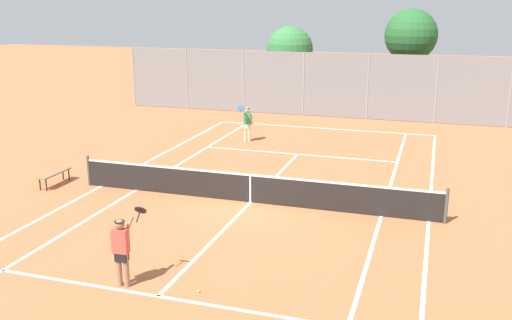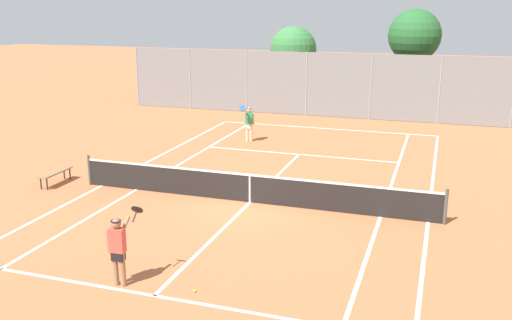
# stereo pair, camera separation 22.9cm
# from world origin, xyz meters

# --- Properties ---
(ground_plane) EXTENTS (120.00, 120.00, 0.00)m
(ground_plane) POSITION_xyz_m (0.00, 0.00, 0.00)
(ground_plane) COLOR #BC663D
(court_line_markings) EXTENTS (11.10, 23.90, 0.01)m
(court_line_markings) POSITION_xyz_m (0.00, 0.00, 0.00)
(court_line_markings) COLOR white
(court_line_markings) RESTS_ON ground
(tennis_net) EXTENTS (12.00, 0.10, 1.07)m
(tennis_net) POSITION_xyz_m (0.00, 0.00, 0.51)
(tennis_net) COLOR #474C47
(tennis_net) RESTS_ON ground
(player_near_side) EXTENTS (0.63, 0.76, 1.77)m
(player_near_side) POSITION_xyz_m (-0.96, -6.19, 0.93)
(player_near_side) COLOR #936B4C
(player_near_side) RESTS_ON ground
(player_far_left) EXTENTS (0.53, 0.84, 1.77)m
(player_far_left) POSITION_xyz_m (-2.79, 7.98, 0.93)
(player_far_left) COLOR beige
(player_far_left) RESTS_ON ground
(loose_tennis_ball_0) EXTENTS (0.07, 0.07, 0.07)m
(loose_tennis_ball_0) POSITION_xyz_m (0.77, -5.98, 0.03)
(loose_tennis_ball_0) COLOR #D1DB33
(loose_tennis_ball_0) RESTS_ON ground
(loose_tennis_ball_1) EXTENTS (0.07, 0.07, 0.07)m
(loose_tennis_ball_1) POSITION_xyz_m (3.12, 2.62, 0.03)
(loose_tennis_ball_1) COLOR #D1DB33
(loose_tennis_ball_1) RESTS_ON ground
(loose_tennis_ball_3) EXTENTS (0.07, 0.07, 0.07)m
(loose_tennis_ball_3) POSITION_xyz_m (2.09, 1.75, 0.03)
(loose_tennis_ball_3) COLOR #D1DB33
(loose_tennis_ball_3) RESTS_ON ground
(loose_tennis_ball_4) EXTENTS (0.07, 0.07, 0.07)m
(loose_tennis_ball_4) POSITION_xyz_m (-3.29, 2.83, 0.03)
(loose_tennis_ball_4) COLOR #D1DB33
(loose_tennis_ball_4) RESTS_ON ground
(courtside_bench) EXTENTS (0.36, 1.50, 0.47)m
(courtside_bench) POSITION_xyz_m (-7.12, -0.35, 0.41)
(courtside_bench) COLOR olive
(courtside_bench) RESTS_ON ground
(back_fence) EXTENTS (25.24, 0.08, 3.61)m
(back_fence) POSITION_xyz_m (0.00, 15.03, 1.80)
(back_fence) COLOR gray
(back_fence) RESTS_ON ground
(tree_behind_left) EXTENTS (2.88, 2.88, 4.87)m
(tree_behind_left) POSITION_xyz_m (-3.53, 18.34, 3.32)
(tree_behind_left) COLOR brown
(tree_behind_left) RESTS_ON ground
(tree_behind_right) EXTENTS (3.03, 3.03, 5.93)m
(tree_behind_right) POSITION_xyz_m (3.76, 18.40, 4.33)
(tree_behind_right) COLOR brown
(tree_behind_right) RESTS_ON ground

